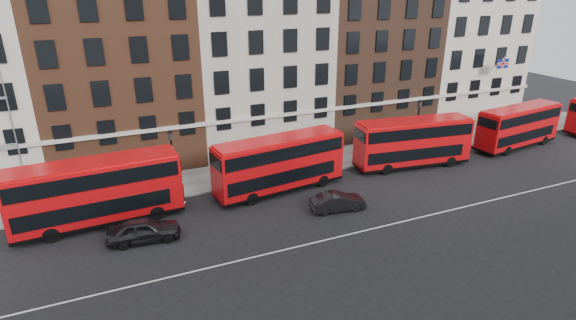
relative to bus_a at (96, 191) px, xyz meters
name	(u,v)px	position (x,y,z in m)	size (l,w,h in m)	color
ground	(342,219)	(15.68, -6.10, -2.49)	(120.00, 120.00, 0.00)	black
pavement	(285,166)	(15.68, 4.40, -2.42)	(80.00, 5.00, 0.15)	gray
kerb	(296,176)	(15.68, 1.90, -2.41)	(80.00, 0.30, 0.16)	gray
road_centre_line	(357,232)	(15.68, -8.10, -2.49)	(70.00, 0.12, 0.01)	white
building_terrace	(252,42)	(15.37, 11.78, 7.75)	(64.00, 11.95, 22.00)	#BDB2A3
bus_a	(96,191)	(0.00, 0.00, 0.00)	(11.19, 3.29, 4.64)	red
bus_b	(279,163)	(13.33, 0.00, -0.09)	(10.86, 3.87, 4.47)	red
bus_c	(413,142)	(26.21, 0.01, -0.12)	(10.73, 3.79, 4.42)	red
bus_d	(518,126)	(39.17, 0.00, -0.23)	(10.23, 3.66, 4.21)	red
car_rear	(144,230)	(2.48, -3.47, -1.71)	(1.85, 4.61, 1.57)	black
car_front	(338,202)	(16.03, -4.76, -1.82)	(1.42, 4.06, 1.34)	black
lamp_post_left	(173,160)	(5.54, 2.21, 0.59)	(0.44, 0.44, 5.33)	black
lamp_post_right	(417,124)	(28.55, 2.39, 0.59)	(0.44, 0.44, 5.33)	black
traffic_light	(508,116)	(40.39, 2.43, -0.04)	(0.25, 0.45, 3.27)	black
iron_railings	(276,152)	(15.68, 6.60, -1.84)	(6.60, 0.06, 1.00)	black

